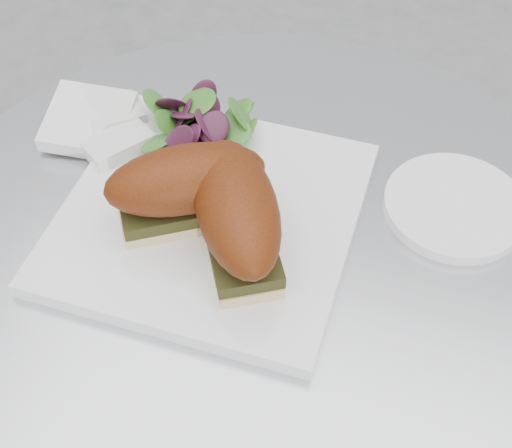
{
  "coord_description": "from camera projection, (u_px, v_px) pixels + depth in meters",
  "views": [
    {
      "loc": [
        0.12,
        -0.39,
        1.25
      ],
      "look_at": [
        -0.01,
        0.01,
        0.77
      ],
      "focal_mm": 50.0,
      "sensor_mm": 36.0,
      "label": 1
    }
  ],
  "objects": [
    {
      "name": "plate",
      "position": [
        210.0,
        216.0,
        0.68
      ],
      "size": [
        0.28,
        0.28,
        0.02
      ],
      "primitive_type": "cube",
      "rotation": [
        0.0,
        0.0,
        -0.01
      ],
      "color": "white",
      "rests_on": "table"
    },
    {
      "name": "saucer",
      "position": [
        454.0,
        206.0,
        0.69
      ],
      "size": [
        0.14,
        0.14,
        0.01
      ],
      "primitive_type": "cylinder",
      "color": "white",
      "rests_on": "table"
    },
    {
      "name": "sandwich_left",
      "position": [
        186.0,
        186.0,
        0.64
      ],
      "size": [
        0.16,
        0.13,
        0.08
      ],
      "rotation": [
        0.0,
        0.0,
        0.55
      ],
      "color": "beige",
      "rests_on": "plate"
    },
    {
      "name": "napkin",
      "position": [
        103.0,
        137.0,
        0.75
      ],
      "size": [
        0.13,
        0.13,
        0.02
      ],
      "primitive_type": null,
      "rotation": [
        0.0,
        0.0,
        -0.17
      ],
      "color": "white",
      "rests_on": "table"
    },
    {
      "name": "sandwich_right",
      "position": [
        237.0,
        213.0,
        0.62
      ],
      "size": [
        0.14,
        0.17,
        0.08
      ],
      "rotation": [
        0.0,
        0.0,
        -1.06
      ],
      "color": "beige",
      "rests_on": "plate"
    },
    {
      "name": "salad",
      "position": [
        192.0,
        125.0,
        0.72
      ],
      "size": [
        0.11,
        0.11,
        0.05
      ],
      "primitive_type": null,
      "color": "#377B28",
      "rests_on": "plate"
    },
    {
      "name": "table",
      "position": [
        260.0,
        381.0,
        0.85
      ],
      "size": [
        0.7,
        0.7,
        0.73
      ],
      "color": "silver",
      "rests_on": "ground"
    }
  ]
}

